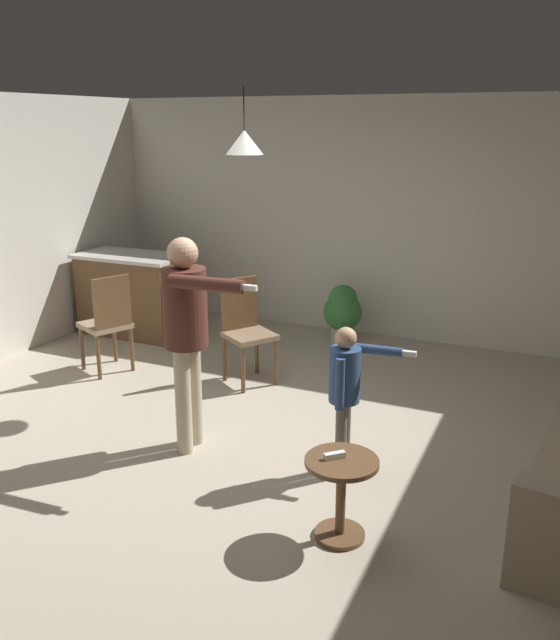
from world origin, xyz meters
name	(u,v)px	position (x,y,z in m)	size (l,w,h in m)	color
ground	(238,445)	(0.00, 0.00, 0.00)	(7.68, 7.68, 0.00)	#B2A893
wall_back	(366,219)	(0.00, 3.20, 1.35)	(6.40, 0.10, 2.70)	silver
kitchen_counter	(133,294)	(-2.45, 2.02, 0.48)	(1.26, 0.66, 0.95)	brown
side_table_by_couch	(341,489)	(1.11, -0.80, 0.33)	(0.44, 0.44, 0.52)	brown
person_adult	(187,322)	(-0.31, -0.18, 1.01)	(0.82, 0.47, 1.63)	tan
person_child	(346,384)	(0.88, -0.05, 0.68)	(0.56, 0.34, 1.09)	#60564C
dining_chair_by_counter	(246,327)	(-0.55, 1.23, 0.55)	(0.58, 0.58, 1.00)	brown
dining_chair_near_wall	(108,320)	(-1.89, 0.87, 0.55)	(0.56, 0.56, 1.00)	brown
potted_plant_corner	(343,311)	(-0.09, 2.73, 0.37)	(0.43, 0.43, 0.67)	#B7B2AD
spare_remote_on_table	(335,455)	(1.07, -0.80, 0.54)	(0.04, 0.13, 0.04)	white
ceiling_light_pendant	(244,142)	(-0.43, 1.01, 2.25)	(0.32, 0.32, 0.55)	silver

